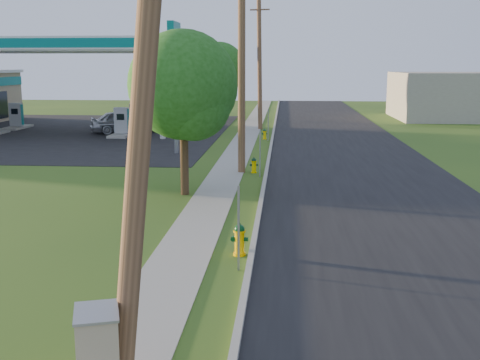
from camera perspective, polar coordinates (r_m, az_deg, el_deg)
name	(u,v)px	position (r m, az deg, el deg)	size (l,w,h in m)	color
ground_plane	(204,356)	(10.29, -3.45, -16.30)	(140.00, 140.00, 0.00)	#2C4D19
road	(384,213)	(19.89, 13.50, -3.03)	(8.00, 120.00, 0.02)	black
curb	(260,208)	(19.63, 1.89, -2.72)	(0.15, 120.00, 0.15)	#99978C
sidewalk	(207,209)	(19.79, -3.18, -2.79)	(1.50, 120.00, 0.03)	#9A978C
forecourt	(39,132)	(44.79, -18.50, 4.35)	(26.00, 28.00, 0.02)	black
utility_pole_near	(145,57)	(8.28, -8.99, 11.49)	(1.40, 0.32, 9.48)	brown
utility_pole_mid	(242,58)	(26.13, 0.16, 11.48)	(1.40, 0.32, 9.80)	brown
utility_pole_far	(260,63)	(44.10, 1.86, 11.05)	(1.40, 0.32, 9.50)	brown
sign_post_near	(239,229)	(13.81, -0.14, -4.63)	(0.05, 0.04, 2.00)	gray
sign_post_mid	(260,154)	(25.35, 1.91, 2.52)	(0.05, 0.04, 2.00)	gray
sign_post_far	(268,125)	(37.46, 2.69, 5.24)	(0.05, 0.04, 2.00)	gray
gas_canopy	(62,46)	(43.83, -16.51, 12.05)	(18.18, 9.18, 6.40)	silver
fuel_pump_ne	(122,125)	(40.71, -11.15, 5.11)	(1.20, 3.20, 1.90)	#99978C
fuel_pump_sw	(17,119)	(47.55, -20.42, 5.44)	(1.20, 3.20, 1.90)	#99978C
fuel_pump_se	(136,120)	(44.57, -9.79, 5.65)	(1.20, 3.20, 1.90)	#99978C
price_pylon	(174,50)	(32.09, -6.24, 12.17)	(0.34, 2.04, 6.85)	gray
distant_building	(478,96)	(56.66, 21.62, 7.43)	(14.00, 10.00, 4.00)	gray
tree_verge	(186,90)	(21.61, -5.19, 8.54)	(3.92, 3.92, 5.94)	#3C2A19
tree_lot	(221,70)	(52.17, -1.86, 10.42)	(4.35, 4.35, 6.59)	#3C2A19
hydrant_near	(240,240)	(15.03, -0.05, -5.67)	(0.43, 0.38, 0.84)	#FFBD00
hydrant_mid	(254,165)	(26.38, 1.33, 1.41)	(0.36, 0.32, 0.70)	#FFD800
hydrant_far	(265,134)	(38.35, 2.34, 4.38)	(0.35, 0.32, 0.68)	yellow
utility_cabinet	(98,356)	(8.99, -13.29, -15.96)	(0.81, 0.94, 1.36)	tan
car_silver	(124,122)	(42.53, -10.92, 5.45)	(1.86, 4.62, 1.57)	#ABADB2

